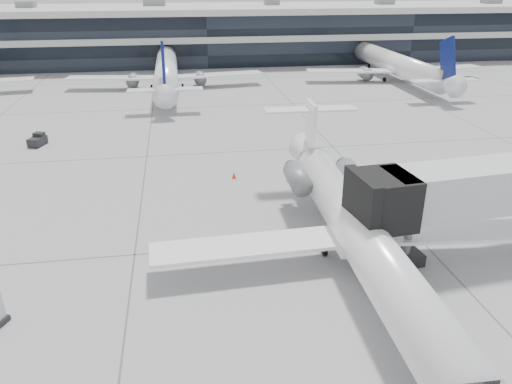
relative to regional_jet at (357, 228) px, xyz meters
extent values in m
plane|color=gray|center=(-4.24, 3.34, -2.58)|extent=(220.00, 220.00, 0.00)
cube|color=black|center=(-4.24, 85.34, 2.42)|extent=(170.00, 22.00, 10.00)
cylinder|color=white|center=(-0.03, -0.95, -0.08)|extent=(3.66, 26.12, 2.93)
cone|color=white|center=(0.39, 13.81, 0.25)|extent=(2.88, 3.55, 2.78)
cube|color=white|center=(-7.05, 0.34, -0.84)|extent=(12.05, 3.32, 0.24)
cube|color=white|center=(7.06, -0.06, -0.84)|extent=(12.16, 3.98, 0.24)
cylinder|color=slate|center=(-1.95, 8.01, 0.35)|extent=(1.73, 3.73, 1.63)
cylinder|color=slate|center=(2.39, 7.89, 0.35)|extent=(1.73, 3.73, 1.63)
cube|color=white|center=(0.37, 13.16, 2.53)|extent=(0.38, 2.83, 4.88)
cube|color=white|center=(0.38, 13.59, 4.26)|extent=(7.86, 1.96, 0.17)
cylinder|color=black|center=(-1.59, 1.27, -2.23)|extent=(0.28, 0.70, 0.69)
cylinder|color=black|center=(1.66, 1.18, -2.23)|extent=(0.28, 0.70, 0.69)
cube|color=silver|center=(9.57, 0.11, 2.35)|extent=(16.27, 4.81, 2.98)
cube|color=black|center=(1.37, -0.72, 2.23)|extent=(3.33, 3.95, 3.20)
cylinder|color=slate|center=(3.31, -0.53, -0.97)|extent=(0.50, 0.50, 3.20)
cube|color=black|center=(3.31, -0.53, -2.18)|extent=(2.21, 1.80, 0.80)
cone|color=red|center=(-5.99, 15.92, -2.28)|extent=(0.39, 0.39, 0.60)
cube|color=red|center=(-5.99, 15.92, -2.56)|extent=(0.46, 0.46, 0.03)
cube|color=black|center=(-26.23, 28.84, -2.05)|extent=(1.88, 2.42, 0.87)
cube|color=black|center=(-26.07, 29.29, -1.47)|extent=(1.29, 1.17, 0.48)
cylinder|color=black|center=(-26.48, 29.74, -2.36)|extent=(0.30, 0.46, 0.42)
cylinder|color=black|center=(-25.47, 29.39, -2.36)|extent=(0.30, 0.46, 0.42)
cylinder|color=black|center=(-26.98, 28.28, -2.36)|extent=(0.30, 0.46, 0.42)
cylinder|color=black|center=(-25.98, 27.93, -2.36)|extent=(0.30, 0.46, 0.42)
camera|label=1|loc=(-10.73, -26.68, 14.82)|focal=35.00mm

